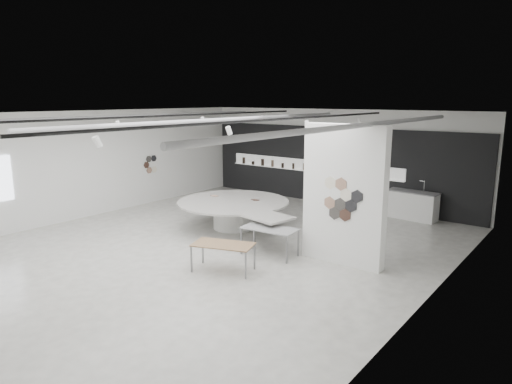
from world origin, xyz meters
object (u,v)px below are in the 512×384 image
Objects in this scene: sample_table_wood at (223,246)px; sample_table_stone at (270,230)px; partition_column at (344,195)px; display_island at (234,211)px; kitchen_counter at (412,205)px.

sample_table_wood is 1.06× the size of sample_table_stone.
sample_table_stone is at bearing -159.20° from partition_column.
sample_table_stone is at bearing 82.12° from sample_table_wood.
display_island is at bearing 170.62° from partition_column.
sample_table_stone is at bearing -102.15° from kitchen_counter.
sample_table_stone is at bearing -19.57° from display_island.
sample_table_wood is at bearing -100.55° from kitchen_counter.
sample_table_stone is (-1.82, -0.69, -1.10)m from partition_column.
partition_column is 4.49m from display_island.
kitchen_counter is (1.75, 6.20, -0.20)m from sample_table_stone.
partition_column is at bearing 0.83° from display_island.
kitchen_counter reaches higher than sample_table_wood.
sample_table_stone is (2.44, -1.40, 0.10)m from display_island.
partition_column is 5.66m from kitchen_counter.
kitchen_counter is (4.19, 4.80, -0.10)m from display_island.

